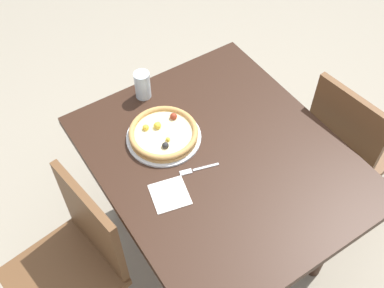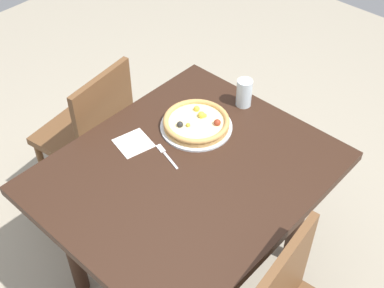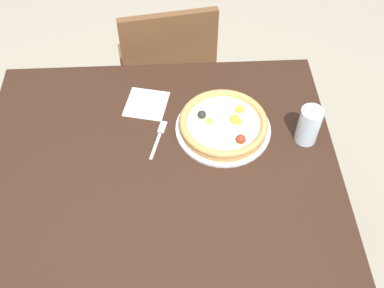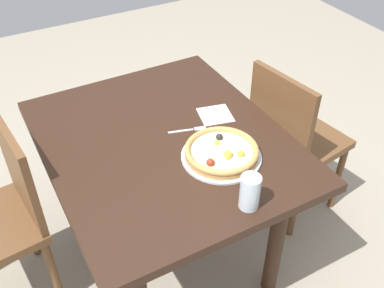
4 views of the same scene
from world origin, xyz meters
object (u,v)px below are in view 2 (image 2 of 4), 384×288
(fork, at_px, (166,154))
(drinking_glass, at_px, (244,93))
(dining_table, at_px, (188,187))
(plate, at_px, (196,126))
(pizza, at_px, (196,122))
(chair_far, at_px, (91,133))
(napkin, at_px, (134,143))

(fork, relative_size, drinking_glass, 1.21)
(dining_table, bearing_deg, fork, 89.73)
(plate, bearing_deg, fork, -174.24)
(dining_table, relative_size, plate, 3.57)
(pizza, height_order, drinking_glass, drinking_glass)
(chair_far, relative_size, drinking_glass, 6.66)
(plate, xyz_separation_m, drinking_glass, (0.27, -0.05, 0.06))
(dining_table, distance_m, drinking_glass, 0.52)
(fork, bearing_deg, chair_far, 13.46)
(napkin, bearing_deg, plate, -26.47)
(dining_table, xyz_separation_m, pizza, (0.22, 0.15, 0.14))
(pizza, distance_m, napkin, 0.29)
(pizza, height_order, napkin, pizza)
(plate, distance_m, fork, 0.22)
(drinking_glass, bearing_deg, fork, 176.28)
(drinking_glass, bearing_deg, pizza, 168.78)
(plate, bearing_deg, chair_far, 109.01)
(fork, distance_m, napkin, 0.16)
(plate, relative_size, fork, 1.96)
(pizza, bearing_deg, drinking_glass, -11.22)
(dining_table, distance_m, chair_far, 0.71)
(plate, bearing_deg, napkin, 153.53)
(pizza, height_order, fork, pizza)
(dining_table, xyz_separation_m, fork, (0.00, 0.12, 0.11))
(plate, distance_m, napkin, 0.29)
(plate, height_order, drinking_glass, drinking_glass)
(pizza, bearing_deg, chair_far, 109.05)
(pizza, bearing_deg, fork, -174.29)
(fork, xyz_separation_m, napkin, (-0.04, 0.15, -0.00))
(dining_table, height_order, fork, fork)
(chair_far, relative_size, pizza, 3.05)
(pizza, bearing_deg, plate, 168.02)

